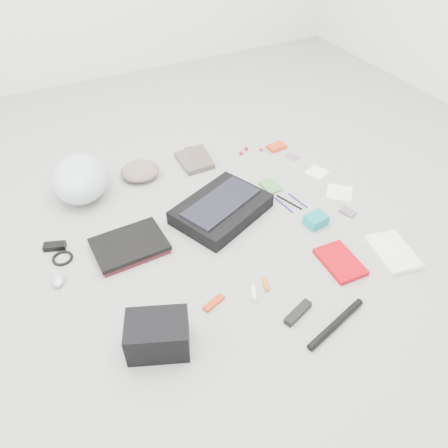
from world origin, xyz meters
name	(u,v)px	position (x,y,z in m)	size (l,w,h in m)	color
ground_plane	(224,232)	(0.00, 0.00, 0.00)	(4.00, 4.00, 0.00)	gray
messenger_bag	(221,209)	(0.04, 0.12, 0.04)	(0.44, 0.32, 0.07)	black
bag_flap	(221,202)	(0.04, 0.12, 0.08)	(0.40, 0.18, 0.01)	black
laptop_sleeve	(130,247)	(-0.43, 0.09, 0.01)	(0.31, 0.23, 0.02)	#49151A
laptop	(129,244)	(-0.43, 0.09, 0.03)	(0.32, 0.23, 0.02)	black
bike_helmet	(80,178)	(-0.52, 0.59, 0.11)	(0.28, 0.35, 0.21)	silver
beanie	(140,171)	(-0.21, 0.61, 0.04)	(0.21, 0.20, 0.07)	#7F6A5C
mitten_left	(190,162)	(0.09, 0.60, 0.02)	(0.11, 0.22, 0.03)	#5A5349
mitten_right	(199,158)	(0.15, 0.60, 0.02)	(0.11, 0.23, 0.03)	brown
power_brick	(55,246)	(-0.74, 0.25, 0.01)	(0.10, 0.04, 0.03)	black
cable_coil	(62,258)	(-0.72, 0.17, 0.01)	(0.09, 0.09, 0.01)	black
mouse	(58,280)	(-0.76, 0.04, 0.02)	(0.05, 0.09, 0.03)	#AEADBA
camera_bag	(158,335)	(-0.50, -0.44, 0.07)	(0.22, 0.16, 0.14)	black
multitool	(214,303)	(-0.23, -0.36, 0.01)	(0.10, 0.03, 0.02)	#B72B09
toiletry_tube_white	(254,294)	(-0.07, -0.40, 0.01)	(0.02, 0.02, 0.07)	white
toiletry_tube_orange	(266,284)	(0.00, -0.37, 0.01)	(0.02, 0.02, 0.07)	orange
u_lock	(298,313)	(0.04, -0.56, 0.01)	(0.14, 0.03, 0.03)	black
bike_pump	(336,324)	(0.14, -0.67, 0.01)	(0.03, 0.03, 0.32)	black
book_red	(340,262)	(0.36, -0.42, 0.01)	(0.15, 0.22, 0.02)	#C1000C
book_white	(393,252)	(0.61, -0.48, 0.01)	(0.16, 0.24, 0.03)	white
notepad	(271,186)	(0.38, 0.20, 0.01)	(0.09, 0.12, 0.01)	#418641
pen_blue	(284,205)	(0.36, 0.04, 0.00)	(0.01, 0.01, 0.14)	navy
pen_black	(289,202)	(0.40, 0.04, 0.00)	(0.01, 0.01, 0.16)	black
pen_navy	(298,200)	(0.44, 0.04, 0.00)	(0.01, 0.01, 0.14)	navy
accordion_wallet	(316,220)	(0.42, -0.15, 0.03)	(0.10, 0.08, 0.05)	teal
card_deck	(348,212)	(0.61, -0.16, 0.01)	(0.05, 0.07, 0.01)	slate
napkin_top	(317,172)	(0.68, 0.19, 0.00)	(0.10, 0.10, 0.01)	white
napkin_bottom	(339,193)	(0.68, -0.01, 0.00)	(0.13, 0.13, 0.01)	white
lollipop_a	(241,153)	(0.40, 0.55, 0.01)	(0.02, 0.02, 0.02)	maroon
lollipop_b	(246,149)	(0.45, 0.58, 0.01)	(0.02, 0.02, 0.02)	maroon
lollipop_c	(261,149)	(0.52, 0.53, 0.01)	(0.02, 0.02, 0.02)	red
altoids_tin	(277,147)	(0.62, 0.51, 0.01)	(0.11, 0.07, 0.02)	red
stamp_sheet	(292,157)	(0.65, 0.39, 0.00)	(0.06, 0.07, 0.00)	gray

